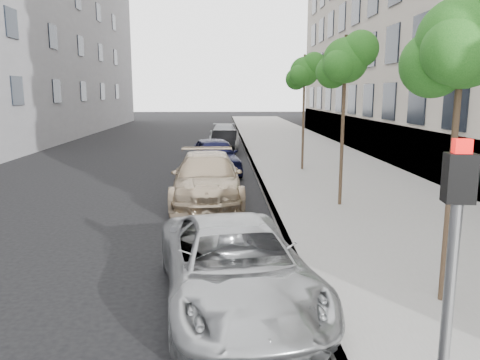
{
  "coord_description": "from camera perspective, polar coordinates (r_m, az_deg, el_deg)",
  "views": [
    {
      "loc": [
        -0.31,
        -5.38,
        3.4
      ],
      "look_at": [
        0.1,
        4.77,
        1.5
      ],
      "focal_mm": 35.0,
      "sensor_mm": 36.0,
      "label": 1
    }
  ],
  "objects": [
    {
      "name": "minivan",
      "position": [
        7.6,
        -0.61,
        -10.46
      ],
      "size": [
        2.91,
        5.1,
        1.34
      ],
      "primitive_type": "imported",
      "rotation": [
        0.0,
        0.0,
        0.15
      ],
      "color": "#A1A4A6",
      "rests_on": "ground"
    },
    {
      "name": "signal_pole",
      "position": [
        4.5,
        24.43,
        -9.1
      ],
      "size": [
        0.26,
        0.21,
        2.89
      ],
      "rotation": [
        0.0,
        0.0,
        -0.13
      ],
      "color": "#939699",
      "rests_on": "sidewalk"
    },
    {
      "name": "sedan_black",
      "position": [
        26.3,
        -1.87,
        4.62
      ],
      "size": [
        1.72,
        4.08,
        1.31
      ],
      "primitive_type": "imported",
      "rotation": [
        0.0,
        0.0,
        -0.09
      ],
      "color": "black",
      "rests_on": "ground"
    },
    {
      "name": "sedan_rear",
      "position": [
        31.14,
        -1.95,
        5.56
      ],
      "size": [
        1.91,
        4.58,
        1.32
      ],
      "primitive_type": "imported",
      "rotation": [
        0.0,
        0.0,
        -0.01
      ],
      "color": "gray",
      "rests_on": "ground"
    },
    {
      "name": "tree_near",
      "position": [
        7.77,
        25.67,
        14.85
      ],
      "size": [
        1.69,
        1.49,
        4.81
      ],
      "color": "#38281C",
      "rests_on": "sidewalk"
    },
    {
      "name": "suv",
      "position": [
        14.62,
        -4.06,
        0.19
      ],
      "size": [
        2.28,
        5.31,
        1.53
      ],
      "primitive_type": "imported",
      "rotation": [
        0.0,
        0.0,
        0.03
      ],
      "color": "tan",
      "rests_on": "ground"
    },
    {
      "name": "curb",
      "position": [
        29.6,
        0.56,
        4.15
      ],
      "size": [
        0.15,
        72.0,
        0.14
      ],
      "primitive_type": "cube",
      "color": "#9E9B93",
      "rests_on": "ground"
    },
    {
      "name": "tree_mid",
      "position": [
        13.87,
        12.83,
        13.99
      ],
      "size": [
        1.64,
        1.44,
        4.96
      ],
      "color": "#38281C",
      "rests_on": "sidewalk"
    },
    {
      "name": "sidewalk",
      "position": [
        29.92,
        6.56,
        4.15
      ],
      "size": [
        6.4,
        72.0,
        0.14
      ],
      "primitive_type": "cube",
      "color": "gray",
      "rests_on": "ground"
    },
    {
      "name": "sedan_blue",
      "position": [
        20.02,
        -3.1,
        3.0
      ],
      "size": [
        2.49,
        4.67,
        1.51
      ],
      "primitive_type": "imported",
      "rotation": [
        0.0,
        0.0,
        0.17
      ],
      "color": "black",
      "rests_on": "ground"
    },
    {
      "name": "tree_far",
      "position": [
        20.21,
        7.95,
        12.94
      ],
      "size": [
        1.59,
        1.39,
        4.91
      ],
      "color": "#38281C",
      "rests_on": "sidewalk"
    }
  ]
}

